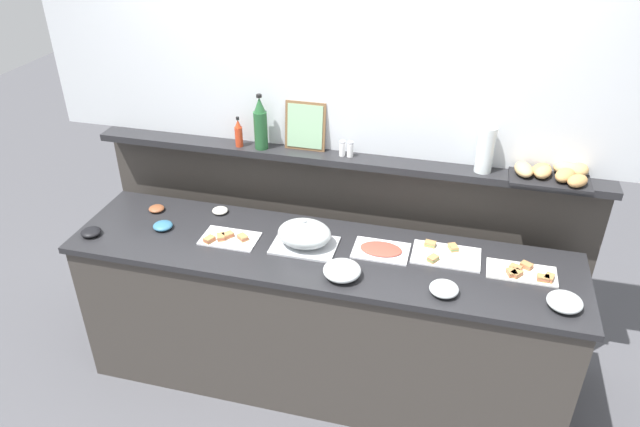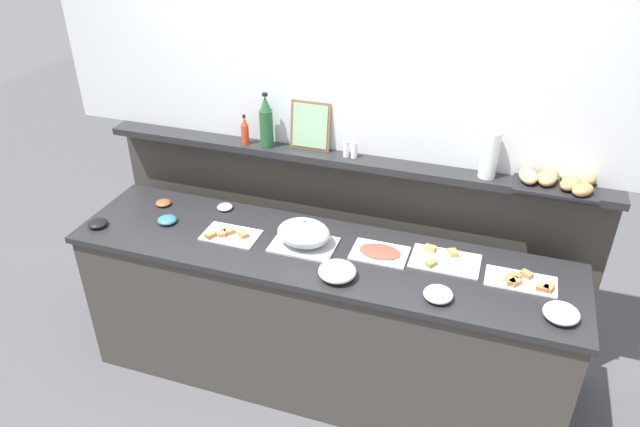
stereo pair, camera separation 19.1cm
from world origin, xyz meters
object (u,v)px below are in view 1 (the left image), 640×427
at_px(condiment_bowl_teal, 157,209).
at_px(bread_basket, 556,173).
at_px(salt_shaker, 342,148).
at_px(pepper_shaker, 350,149).
at_px(framed_picture, 305,126).
at_px(water_carafe, 486,150).
at_px(glass_bowl_medium, 342,271).
at_px(condiment_bowl_dark, 220,210).
at_px(wine_bottle_green, 260,124).
at_px(sandwich_platter_front, 229,238).
at_px(condiment_bowl_red, 163,226).
at_px(condiment_bowl_cream, 91,232).
at_px(hot_sauce_bottle, 239,134).
at_px(glass_bowl_large, 444,289).
at_px(sandwich_platter_side, 524,272).
at_px(cold_cuts_platter, 381,250).
at_px(glass_bowl_small, 565,302).
at_px(serving_cloche, 304,235).
at_px(sandwich_platter_rear, 445,255).

relative_size(condiment_bowl_teal, bread_basket, 0.22).
relative_size(condiment_bowl_teal, salt_shaker, 1.03).
bearing_deg(pepper_shaker, framed_picture, 171.78).
xyz_separation_m(bread_basket, water_carafe, (-0.36, 0.00, 0.09)).
xyz_separation_m(glass_bowl_medium, condiment_bowl_dark, (-0.82, 0.42, -0.02)).
bearing_deg(wine_bottle_green, framed_picture, 12.50).
xyz_separation_m(sandwich_platter_front, framed_picture, (0.30, 0.49, 0.48)).
bearing_deg(condiment_bowl_red, sandwich_platter_front, -2.04).
height_order(glass_bowl_medium, condiment_bowl_red, glass_bowl_medium).
bearing_deg(condiment_bowl_cream, water_carafe, 16.33).
xyz_separation_m(hot_sauce_bottle, water_carafe, (1.35, 0.02, 0.05)).
relative_size(glass_bowl_large, wine_bottle_green, 0.44).
bearing_deg(framed_picture, sandwich_platter_side, -18.42).
height_order(cold_cuts_platter, salt_shaker, salt_shaker).
relative_size(cold_cuts_platter, glass_bowl_small, 1.80).
distance_m(serving_cloche, glass_bowl_large, 0.78).
bearing_deg(condiment_bowl_dark, condiment_bowl_teal, -168.81).
height_order(glass_bowl_small, pepper_shaker, pepper_shaker).
relative_size(condiment_bowl_teal, hot_sauce_bottle, 0.51).
bearing_deg(serving_cloche, glass_bowl_small, -8.05).
bearing_deg(glass_bowl_small, sandwich_platter_front, 175.32).
height_order(glass_bowl_large, glass_bowl_small, glass_bowl_small).
xyz_separation_m(condiment_bowl_dark, condiment_bowl_cream, (-0.59, -0.40, 0.00)).
distance_m(cold_cuts_platter, water_carafe, 0.75).
xyz_separation_m(sandwich_platter_side, sandwich_platter_rear, (-0.39, 0.06, -0.00)).
xyz_separation_m(glass_bowl_medium, condiment_bowl_cream, (-1.41, 0.02, -0.01)).
distance_m(glass_bowl_small, condiment_bowl_cream, 2.44).
bearing_deg(glass_bowl_medium, sandwich_platter_side, 15.74).
height_order(sandwich_platter_rear, water_carafe, water_carafe).
height_order(sandwich_platter_front, pepper_shaker, pepper_shaker).
height_order(condiment_bowl_dark, hot_sauce_bottle, hot_sauce_bottle).
xyz_separation_m(condiment_bowl_dark, salt_shaker, (0.68, 0.19, 0.39)).
bearing_deg(sandwich_platter_front, condiment_bowl_dark, 121.44).
relative_size(serving_cloche, glass_bowl_medium, 1.81).
relative_size(glass_bowl_large, framed_picture, 0.51).
bearing_deg(sandwich_platter_side, condiment_bowl_cream, -174.48).
distance_m(glass_bowl_small, condiment_bowl_red, 2.10).
bearing_deg(sandwich_platter_rear, pepper_shaker, 151.82).
bearing_deg(hot_sauce_bottle, glass_bowl_large, -25.89).
relative_size(sandwich_platter_front, bread_basket, 0.75).
xyz_separation_m(sandwich_platter_side, salt_shaker, (-1.01, 0.37, 0.39)).
relative_size(glass_bowl_small, condiment_bowl_red, 1.50).
relative_size(sandwich_platter_side, glass_bowl_large, 2.43).
xyz_separation_m(glass_bowl_small, condiment_bowl_cream, (-2.44, -0.00, -0.01)).
height_order(cold_cuts_platter, pepper_shaker, pepper_shaker).
bearing_deg(glass_bowl_medium, condiment_bowl_red, 170.29).
height_order(glass_bowl_large, glass_bowl_medium, glass_bowl_medium).
bearing_deg(glass_bowl_small, bread_basket, 96.28).
relative_size(condiment_bowl_dark, condiment_bowl_teal, 1.01).
bearing_deg(sandwich_platter_rear, bread_basket, 31.62).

